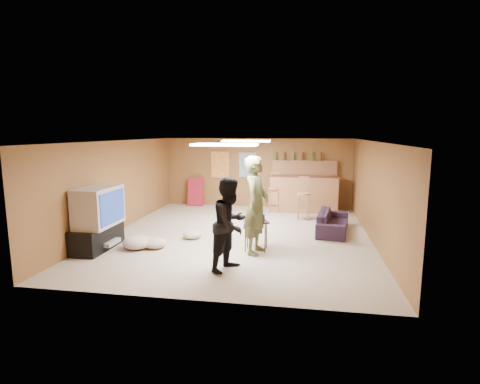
% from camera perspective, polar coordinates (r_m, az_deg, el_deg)
% --- Properties ---
extents(ground, '(7.00, 7.00, 0.00)m').
position_cam_1_polar(ground, '(8.87, -0.21, -6.60)').
color(ground, tan).
rests_on(ground, ground).
extents(ceiling, '(6.00, 7.00, 0.02)m').
position_cam_1_polar(ceiling, '(8.54, -0.22, 7.76)').
color(ceiling, silver).
rests_on(ceiling, ground).
extents(wall_back, '(6.00, 0.02, 2.20)m').
position_cam_1_polar(wall_back, '(12.07, 2.59, 2.94)').
color(wall_back, brown).
rests_on(wall_back, ground).
extents(wall_front, '(6.00, 0.02, 2.20)m').
position_cam_1_polar(wall_front, '(5.28, -6.66, -5.26)').
color(wall_front, brown).
rests_on(wall_front, ground).
extents(wall_left, '(0.02, 7.00, 2.20)m').
position_cam_1_polar(wall_left, '(9.60, -18.16, 0.87)').
color(wall_left, brown).
rests_on(wall_left, ground).
extents(wall_right, '(0.02, 7.00, 2.20)m').
position_cam_1_polar(wall_right, '(8.66, 19.76, -0.08)').
color(wall_right, brown).
rests_on(wall_right, ground).
extents(tv_stand, '(0.55, 1.30, 0.50)m').
position_cam_1_polar(tv_stand, '(8.35, -20.92, -6.44)').
color(tv_stand, black).
rests_on(tv_stand, ground).
extents(dvd_box, '(0.35, 0.50, 0.08)m').
position_cam_1_polar(dvd_box, '(8.27, -19.55, -7.23)').
color(dvd_box, '#B2B2B7').
rests_on(dvd_box, tv_stand).
extents(tv_body, '(0.60, 1.10, 0.80)m').
position_cam_1_polar(tv_body, '(8.17, -20.75, -2.08)').
color(tv_body, '#B2B2B7').
rests_on(tv_body, tv_stand).
extents(tv_screen, '(0.02, 0.95, 0.65)m').
position_cam_1_polar(tv_screen, '(8.02, -18.84, -2.18)').
color(tv_screen, navy).
rests_on(tv_screen, tv_body).
extents(bar_counter, '(2.00, 0.60, 1.10)m').
position_cam_1_polar(bar_counter, '(11.51, 9.66, -0.25)').
color(bar_counter, '#965C36').
rests_on(bar_counter, ground).
extents(bar_lip, '(2.10, 0.12, 0.05)m').
position_cam_1_polar(bar_lip, '(11.19, 9.74, 2.32)').
color(bar_lip, '#401E14').
rests_on(bar_lip, bar_counter).
extents(bar_shelf, '(2.00, 0.18, 0.05)m').
position_cam_1_polar(bar_shelf, '(11.85, 9.79, 4.64)').
color(bar_shelf, '#965C36').
rests_on(bar_shelf, bar_backing).
extents(bar_backing, '(2.00, 0.14, 0.60)m').
position_cam_1_polar(bar_backing, '(11.89, 9.75, 3.21)').
color(bar_backing, '#965C36').
rests_on(bar_backing, bar_counter).
extents(poster_left, '(0.60, 0.03, 0.85)m').
position_cam_1_polar(poster_left, '(12.21, -3.04, 4.18)').
color(poster_left, '#BF3F26').
rests_on(poster_left, wall_back).
extents(poster_right, '(0.55, 0.03, 0.80)m').
position_cam_1_polar(poster_right, '(12.05, 1.15, 4.13)').
color(poster_right, '#334C99').
rests_on(poster_right, wall_back).
extents(folding_chair_stack, '(0.50, 0.26, 0.91)m').
position_cam_1_polar(folding_chair_stack, '(12.36, -6.79, -0.01)').
color(folding_chair_stack, maroon).
rests_on(folding_chair_stack, ground).
extents(ceiling_panel_front, '(1.20, 0.60, 0.04)m').
position_cam_1_polar(ceiling_panel_front, '(7.06, -2.29, 7.21)').
color(ceiling_panel_front, white).
rests_on(ceiling_panel_front, ceiling).
extents(ceiling_panel_back, '(1.20, 0.60, 0.04)m').
position_cam_1_polar(ceiling_panel_back, '(9.72, 0.98, 7.76)').
color(ceiling_panel_back, white).
rests_on(ceiling_panel_back, ceiling).
extents(person_olive, '(0.59, 0.78, 1.95)m').
position_cam_1_polar(person_olive, '(7.39, 2.49, -2.02)').
color(person_olive, '#515531').
rests_on(person_olive, ground).
extents(person_black, '(0.90, 0.99, 1.65)m').
position_cam_1_polar(person_black, '(6.52, -1.47, -4.90)').
color(person_black, black).
rests_on(person_black, ground).
extents(sofa, '(0.90, 1.80, 0.50)m').
position_cam_1_polar(sofa, '(9.39, 13.99, -4.40)').
color(sofa, black).
rests_on(sofa, ground).
extents(tray_table, '(0.58, 0.52, 0.61)m').
position_cam_1_polar(tray_table, '(7.72, 2.46, -6.64)').
color(tray_table, '#401E14').
rests_on(tray_table, ground).
extents(cup_red_near, '(0.08, 0.08, 0.11)m').
position_cam_1_polar(cup_red_near, '(7.67, 1.81, -3.96)').
color(cup_red_near, '#B00B22').
rests_on(cup_red_near, tray_table).
extents(cup_red_far, '(0.09, 0.09, 0.11)m').
position_cam_1_polar(cup_red_far, '(7.55, 3.03, -4.17)').
color(cup_red_far, '#B00B22').
rests_on(cup_red_far, tray_table).
extents(cup_blue, '(0.11, 0.11, 0.12)m').
position_cam_1_polar(cup_blue, '(7.71, 3.49, -3.86)').
color(cup_blue, '#1731A0').
rests_on(cup_blue, tray_table).
extents(bar_stool_left, '(0.48, 0.48, 1.19)m').
position_cam_1_polar(bar_stool_left, '(11.35, 5.20, -0.06)').
color(bar_stool_left, '#965C36').
rests_on(bar_stool_left, ground).
extents(bar_stool_right, '(0.48, 0.48, 1.25)m').
position_cam_1_polar(bar_stool_right, '(10.44, 9.64, -0.81)').
color(bar_stool_right, '#965C36').
rests_on(bar_stool_right, ground).
extents(cushion_near_tv, '(0.67, 0.67, 0.27)m').
position_cam_1_polar(cushion_near_tv, '(8.15, -15.41, -7.39)').
color(cushion_near_tv, tan).
rests_on(cushion_near_tv, ground).
extents(cushion_mid, '(0.42, 0.42, 0.19)m').
position_cam_1_polar(cushion_mid, '(8.64, -7.31, -6.44)').
color(cushion_mid, tan).
rests_on(cushion_mid, ground).
extents(cushion_far, '(0.53, 0.53, 0.21)m').
position_cam_1_polar(cushion_far, '(8.10, -12.81, -7.58)').
color(cushion_far, tan).
rests_on(cushion_far, ground).
extents(bottle_row, '(1.48, 0.08, 0.26)m').
position_cam_1_polar(bottle_row, '(11.82, 8.83, 5.41)').
color(bottle_row, '#3F7233').
rests_on(bottle_row, bar_shelf).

